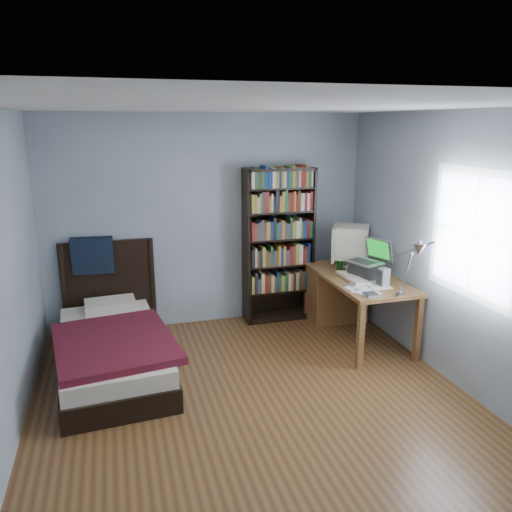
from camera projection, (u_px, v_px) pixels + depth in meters
name	position (u px, v px, depth m)	size (l,w,h in m)	color
room	(262.00, 269.00, 3.97)	(4.20, 4.24, 2.50)	brown
desk	(341.00, 291.00, 6.02)	(0.75, 1.51, 0.73)	brown
crt_monitor	(349.00, 243.00, 5.92)	(0.60, 0.54, 0.49)	beige
laptop	(366.00, 266.00, 5.50)	(0.45, 0.43, 0.43)	#2D2D30
desk_lamp	(416.00, 254.00, 4.38)	(0.25, 0.56, 0.66)	#99999E
keyboard	(353.00, 278.00, 5.44)	(0.19, 0.47, 0.03)	#BCB49C
speaker	(384.00, 277.00, 5.19)	(0.10, 0.10, 0.19)	gray
soda_can	(340.00, 266.00, 5.74)	(0.07, 0.07, 0.12)	#06320A
mouse	(348.00, 268.00, 5.82)	(0.06, 0.10, 0.03)	silver
phone_silver	(351.00, 286.00, 5.19)	(0.06, 0.11, 0.02)	silver
phone_grey	(358.00, 290.00, 5.07)	(0.04, 0.08, 0.02)	gray
external_drive	(371.00, 295.00, 4.91)	(0.13, 0.13, 0.03)	gray
bookshelf	(279.00, 245.00, 6.06)	(0.84, 0.30, 1.88)	black
bed	(112.00, 344.00, 4.95)	(1.21, 2.09, 1.16)	black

